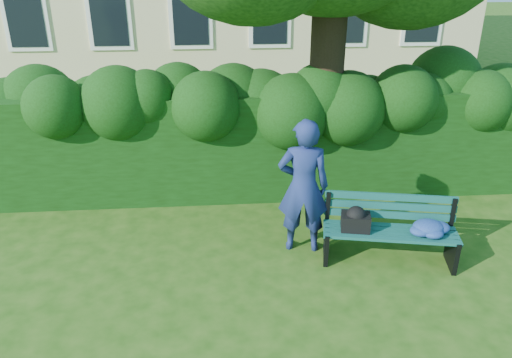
{
  "coord_description": "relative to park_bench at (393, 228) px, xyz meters",
  "views": [
    {
      "loc": [
        -0.53,
        -5.77,
        3.81
      ],
      "look_at": [
        0.0,
        0.6,
        0.95
      ],
      "focal_mm": 35.0,
      "sensor_mm": 36.0,
      "label": 1
    }
  ],
  "objects": [
    {
      "name": "ground",
      "position": [
        -1.78,
        0.14,
        -0.5
      ],
      "size": [
        80.0,
        80.0,
        0.0
      ],
      "primitive_type": "plane",
      "color": "#1E490E",
      "rests_on": "ground"
    },
    {
      "name": "hedge",
      "position": [
        -1.78,
        2.34,
        0.4
      ],
      "size": [
        10.0,
        1.0,
        1.8
      ],
      "color": "black",
      "rests_on": "ground"
    },
    {
      "name": "man_reading",
      "position": [
        -1.17,
        0.41,
        0.46
      ],
      "size": [
        0.75,
        0.55,
        1.92
      ],
      "primitive_type": "imported",
      "rotation": [
        0.0,
        0.0,
        3.0
      ],
      "color": "navy",
      "rests_on": "ground"
    },
    {
      "name": "park_bench",
      "position": [
        0.0,
        0.0,
        0.0
      ],
      "size": [
        1.83,
        0.9,
        0.89
      ],
      "rotation": [
        0.0,
        0.0,
        -0.2
      ],
      "color": "#0E463C",
      "rests_on": "ground"
    }
  ]
}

